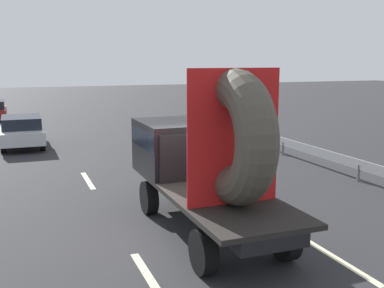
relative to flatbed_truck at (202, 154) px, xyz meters
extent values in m
plane|color=#28282B|center=(-0.30, -0.34, -1.73)|extent=(120.00, 120.00, 0.00)
cylinder|color=black|center=(-0.85, 1.43, -1.32)|extent=(0.28, 0.83, 0.83)
cylinder|color=black|center=(0.85, 1.43, -1.32)|extent=(0.28, 0.83, 0.83)
cylinder|color=black|center=(-0.85, -2.16, -1.32)|extent=(0.28, 0.83, 0.83)
cylinder|color=black|center=(0.85, -2.16, -1.32)|extent=(0.28, 0.83, 0.83)
cube|color=black|center=(0.00, -0.37, -0.90)|extent=(1.30, 5.72, 0.25)
cube|color=black|center=(0.00, 1.43, -0.10)|extent=(2.00, 2.12, 1.35)
cube|color=black|center=(0.00, 1.38, 0.20)|extent=(2.02, 2.02, 0.44)
cube|color=black|center=(0.00, -1.44, -0.73)|extent=(2.00, 3.60, 0.10)
cube|color=black|center=(0.00, 0.31, -0.13)|extent=(1.80, 0.08, 1.10)
torus|color=#474238|center=(0.00, -1.59, 0.63)|extent=(0.78, 2.62, 2.62)
cube|color=red|center=(0.00, -1.59, 0.63)|extent=(1.90, 0.03, 2.62)
cylinder|color=black|center=(-4.40, 13.64, -1.41)|extent=(0.22, 0.63, 0.63)
cylinder|color=black|center=(-2.86, 13.64, -1.41)|extent=(0.22, 0.63, 0.63)
cylinder|color=black|center=(-4.40, 10.98, -1.41)|extent=(0.22, 0.63, 0.63)
cylinder|color=black|center=(-2.86, 10.98, -1.41)|extent=(0.22, 0.63, 0.63)
cube|color=silver|center=(-3.63, 12.31, -1.14)|extent=(1.78, 4.16, 0.54)
cube|color=black|center=(-3.63, 12.21, -0.62)|extent=(1.60, 2.33, 0.49)
cube|color=gray|center=(6.22, 4.26, -1.18)|extent=(0.06, 17.82, 0.32)
cylinder|color=slate|center=(6.22, 2.03, -1.46)|extent=(0.10, 0.10, 0.55)
cylinder|color=slate|center=(6.22, 6.49, -1.46)|extent=(0.10, 0.10, 0.55)
cylinder|color=slate|center=(6.22, 10.94, -1.46)|extent=(0.10, 0.10, 0.55)
cube|color=beige|center=(-1.82, -2.37, -1.73)|extent=(0.16, 2.98, 0.01)
cube|color=beige|center=(-1.82, 5.22, -1.73)|extent=(0.16, 2.21, 0.01)
cube|color=beige|center=(1.82, -2.57, -1.73)|extent=(0.16, 2.35, 0.01)
cube|color=beige|center=(1.82, 5.23, -1.73)|extent=(0.16, 2.52, 0.01)
cylinder|color=black|center=(-4.48, 23.14, -1.42)|extent=(0.21, 0.62, 0.62)
cylinder|color=black|center=(-4.48, 20.53, -1.42)|extent=(0.21, 0.62, 0.62)
camera|label=1|loc=(-3.85, -9.38, 2.09)|focal=43.26mm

